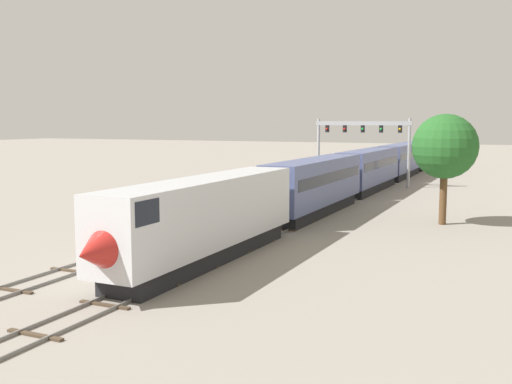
# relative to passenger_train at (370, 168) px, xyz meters

# --- Properties ---
(ground_plane) EXTENTS (400.00, 400.00, 0.00)m
(ground_plane) POSITION_rel_passenger_train_xyz_m (-2.00, -41.62, -2.61)
(ground_plane) COLOR gray
(track_main) EXTENTS (2.60, 200.00, 0.16)m
(track_main) POSITION_rel_passenger_train_xyz_m (0.00, 18.38, -2.54)
(track_main) COLOR slate
(track_main) RESTS_ON ground
(track_near) EXTENTS (2.60, 160.00, 0.16)m
(track_near) POSITION_rel_passenger_train_xyz_m (-5.50, -1.62, -2.54)
(track_near) COLOR slate
(track_near) RESTS_ON ground
(passenger_train) EXTENTS (3.04, 96.12, 4.80)m
(passenger_train) POSITION_rel_passenger_train_xyz_m (0.00, 0.00, 0.00)
(passenger_train) COLOR silver
(passenger_train) RESTS_ON ground
(signal_gantry) EXTENTS (12.10, 0.49, 8.42)m
(signal_gantry) POSITION_rel_passenger_train_xyz_m (-2.25, 5.02, 3.56)
(signal_gantry) COLOR #999BA0
(signal_gantry) RESTS_ON ground
(stop_sign) EXTENTS (0.76, 0.08, 2.88)m
(stop_sign) POSITION_rel_passenger_train_xyz_m (-10.00, -35.68, -0.74)
(stop_sign) COLOR gray
(stop_sign) RESTS_ON ground
(trackside_tree_left) EXTENTS (5.00, 5.00, 8.59)m
(trackside_tree_left) POSITION_rel_passenger_train_xyz_m (10.66, -20.11, 3.44)
(trackside_tree_left) COLOR brown
(trackside_tree_left) RESTS_ON ground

